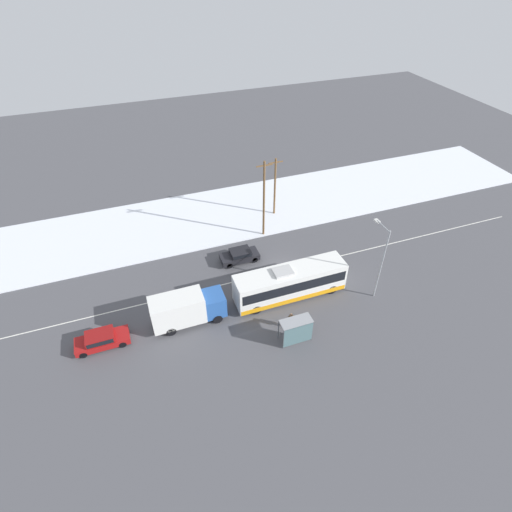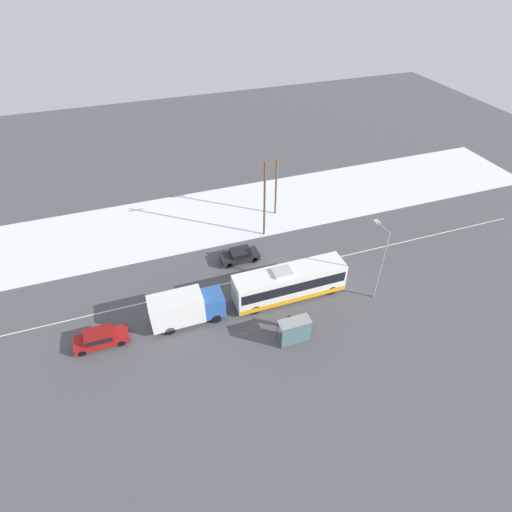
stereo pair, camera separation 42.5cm
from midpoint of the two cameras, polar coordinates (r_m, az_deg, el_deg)
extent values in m
plane|color=#4C4C51|center=(42.41, 3.48, -2.03)|extent=(120.00, 120.00, 0.00)
cube|color=silver|center=(51.71, -1.87, 6.64)|extent=(80.00, 12.38, 0.12)
cube|color=silver|center=(42.40, 3.48, -2.03)|extent=(60.00, 0.12, 0.00)
cube|color=white|center=(38.51, 4.58, -3.74)|extent=(10.93, 2.55, 2.95)
cube|color=black|center=(38.27, 4.60, -3.35)|extent=(10.49, 2.57, 1.12)
cube|color=orange|center=(39.34, 4.49, -5.03)|extent=(10.82, 2.57, 0.53)
cube|color=#B2B2B2|center=(37.18, 3.54, -2.24)|extent=(1.80, 1.40, 0.24)
cylinder|color=black|center=(40.14, 10.47, -4.69)|extent=(1.00, 0.28, 1.00)
cylinder|color=black|center=(41.55, 9.01, -2.66)|extent=(1.00, 0.28, 1.00)
cylinder|color=black|center=(37.59, -0.28, -7.63)|extent=(1.00, 0.28, 1.00)
cylinder|color=black|center=(39.09, -1.41, -5.34)|extent=(1.00, 0.28, 1.00)
cube|color=silver|center=(36.42, -11.48, -7.53)|extent=(4.73, 2.30, 2.73)
cube|color=#2856A3|center=(36.92, -6.37, -6.67)|extent=(1.90, 2.18, 2.13)
cube|color=black|center=(36.75, -5.02, -5.87)|extent=(0.06, 1.96, 0.94)
cylinder|color=black|center=(37.04, -5.84, -8.93)|extent=(0.90, 0.26, 0.90)
cylinder|color=black|center=(38.41, -6.65, -6.78)|extent=(0.90, 0.26, 0.90)
cylinder|color=black|center=(36.73, -12.35, -10.47)|extent=(0.90, 0.26, 0.90)
cylinder|color=black|center=(38.11, -12.90, -8.23)|extent=(0.90, 0.26, 0.90)
cube|color=black|center=(43.22, -2.65, -0.09)|extent=(4.15, 1.80, 0.67)
cube|color=black|center=(42.88, -2.54, 0.53)|extent=(2.16, 1.66, 0.48)
cube|color=black|center=(42.87, -2.54, 0.54)|extent=(1.99, 1.69, 0.39)
cylinder|color=black|center=(42.51, -4.08, -1.38)|extent=(0.64, 0.22, 0.64)
cylinder|color=black|center=(43.68, -4.67, -0.10)|extent=(0.64, 0.22, 0.64)
cylinder|color=black|center=(43.14, -0.45, -0.54)|extent=(0.64, 0.22, 0.64)
cylinder|color=black|center=(44.30, -1.14, 0.69)|extent=(0.64, 0.22, 0.64)
cube|color=maroon|center=(37.63, -21.37, -11.21)|extent=(4.52, 1.80, 0.61)
cube|color=maroon|center=(37.21, -21.76, -10.66)|extent=(2.35, 1.66, 0.57)
cube|color=black|center=(37.21, -21.76, -10.65)|extent=(2.16, 1.69, 0.46)
cylinder|color=black|center=(37.07, -18.84, -11.85)|extent=(0.64, 0.22, 0.64)
cylinder|color=black|center=(38.13, -19.05, -10.07)|extent=(0.64, 0.22, 0.64)
cylinder|color=black|center=(37.53, -23.76, -12.79)|extent=(0.64, 0.22, 0.64)
cylinder|color=black|center=(38.57, -23.81, -11.01)|extent=(0.64, 0.22, 0.64)
cylinder|color=#23232D|center=(36.55, 4.42, -9.76)|extent=(0.13, 0.13, 0.83)
cylinder|color=#23232D|center=(36.63, 4.79, -9.66)|extent=(0.13, 0.13, 0.83)
cube|color=brown|center=(36.02, 4.67, -8.92)|extent=(0.43, 0.24, 0.69)
sphere|color=#8E6647|center=(35.66, 4.71, -8.39)|extent=(0.29, 0.29, 0.29)
cylinder|color=brown|center=(35.97, 4.26, -9.07)|extent=(0.11, 0.11, 0.65)
cylinder|color=brown|center=(36.13, 5.06, -8.84)|extent=(0.11, 0.11, 0.65)
cube|color=gray|center=(34.27, 5.41, -9.26)|extent=(2.78, 1.20, 0.06)
cube|color=slate|center=(34.82, 5.69, -11.20)|extent=(2.66, 0.04, 2.16)
cylinder|color=#474C51|center=(35.11, 2.87, -10.50)|extent=(0.08, 0.08, 2.34)
cylinder|color=#474C51|center=(35.92, 6.91, -9.32)|extent=(0.08, 0.08, 2.34)
cylinder|color=#474C51|center=(34.47, 3.59, -11.83)|extent=(0.08, 0.08, 2.34)
cylinder|color=#474C51|center=(35.29, 7.70, -10.58)|extent=(0.08, 0.08, 2.34)
cylinder|color=#9EA3A8|center=(38.60, 17.16, -1.31)|extent=(0.14, 0.14, 7.85)
cylinder|color=#9EA3A8|center=(36.98, 17.43, 4.07)|extent=(0.10, 1.97, 0.10)
cube|color=silver|center=(37.65, 16.60, 4.82)|extent=(0.36, 0.60, 0.16)
cylinder|color=brown|center=(44.68, 0.86, 7.96)|extent=(0.24, 0.24, 9.43)
cube|color=brown|center=(42.64, 0.92, 12.80)|extent=(1.80, 0.12, 0.12)
cylinder|color=brown|center=(49.05, 2.46, 9.76)|extent=(0.24, 0.24, 7.59)
cube|color=brown|center=(47.52, 2.57, 13.21)|extent=(1.80, 0.12, 0.12)
camera|label=1|loc=(0.21, -90.29, -0.24)|focal=28.00mm
camera|label=2|loc=(0.21, 89.71, 0.24)|focal=28.00mm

